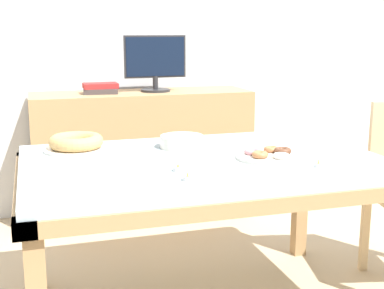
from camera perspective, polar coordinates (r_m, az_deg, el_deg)
name	(u,v)px	position (r m, az deg, el deg)	size (l,w,h in m)	color
wall_back	(132,30)	(3.93, -6.41, 12.00)	(8.00, 0.10, 2.60)	silver
dining_table	(204,176)	(2.41, 1.25, -3.41)	(1.62, 1.05, 0.75)	silver
sideboard	(143,156)	(3.74, -5.25, -1.20)	(1.48, 0.44, 0.89)	tan
computer_monitor	(155,64)	(3.66, -3.95, 8.61)	(0.42, 0.20, 0.38)	#262628
book_stack	(101,88)	(3.61, -9.74, 5.92)	(0.24, 0.19, 0.07)	#3F3838
cake_chocolate_round	(76,143)	(2.59, -12.26, 0.15)	(0.31, 0.31, 0.08)	silver
pastry_platter	(270,155)	(2.41, 8.35, -1.13)	(0.31, 0.31, 0.04)	silver
plate_stack	(182,142)	(2.59, -1.08, 0.31)	(0.21, 0.21, 0.06)	silver
tealight_right_edge	(318,165)	(2.29, 13.32, -2.13)	(0.04, 0.04, 0.04)	silver
tealight_near_front	(178,169)	(2.17, -1.49, -2.58)	(0.04, 0.04, 0.04)	silver
tealight_centre	(188,178)	(2.03, -0.46, -3.60)	(0.04, 0.04, 0.04)	silver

